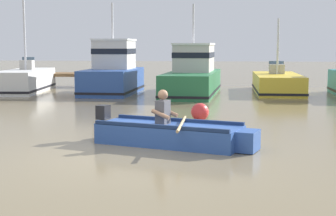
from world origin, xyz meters
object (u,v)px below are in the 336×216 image
object	(u,v)px
rowboat_with_person	(172,133)
moored_boat_white	(25,81)
moored_boat_blue	(113,73)
moored_boat_yellow	(277,84)
mooring_buoy	(200,112)
moored_boat_green	(193,75)

from	to	relation	value
rowboat_with_person	moored_boat_white	bearing A→B (deg)	124.67
moored_boat_blue	moored_boat_yellow	distance (m)	7.49
moored_boat_blue	moored_boat_yellow	world-z (taller)	moored_boat_blue
rowboat_with_person	mooring_buoy	size ratio (longest dim) A/B	7.20
moored_boat_green	mooring_buoy	size ratio (longest dim) A/B	12.74
rowboat_with_person	moored_boat_green	size ratio (longest dim) A/B	0.57
moored_boat_white	rowboat_with_person	bearing A→B (deg)	-55.33
moored_boat_white	moored_boat_green	world-z (taller)	moored_boat_white
moored_boat_blue	mooring_buoy	bearing A→B (deg)	-61.25
rowboat_with_person	moored_boat_blue	size ratio (longest dim) A/B	0.81
rowboat_with_person	moored_boat_yellow	xyz separation A→B (m)	(3.38, 12.87, 0.15)
rowboat_with_person	moored_boat_blue	distance (m)	12.21
moored_boat_blue	moored_boat_green	distance (m)	3.58
moored_boat_white	moored_boat_yellow	xyz separation A→B (m)	(11.59, 1.00, -0.09)
mooring_buoy	moored_boat_yellow	bearing A→B (deg)	72.13
moored_boat_blue	moored_boat_yellow	bearing A→B (deg)	10.36
moored_boat_white	moored_boat_blue	world-z (taller)	moored_boat_white
rowboat_with_person	moored_boat_yellow	distance (m)	13.31
moored_boat_blue	moored_boat_green	xyz separation A→B (m)	(3.58, 0.17, -0.07)
moored_boat_green	moored_boat_yellow	world-z (taller)	moored_boat_green
moored_boat_white	moored_boat_green	xyz separation A→B (m)	(7.82, -0.17, 0.34)
moored_boat_green	mooring_buoy	bearing A→B (deg)	-84.50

